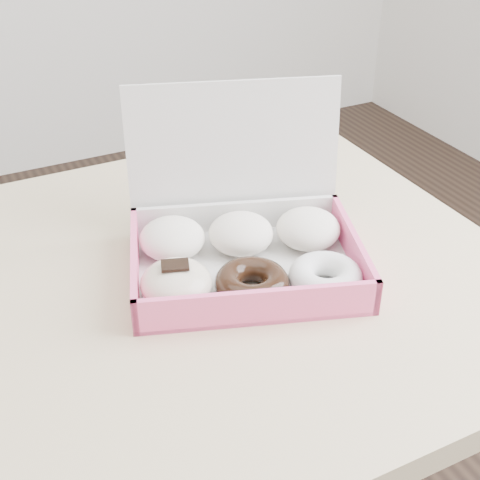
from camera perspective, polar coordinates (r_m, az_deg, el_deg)
name	(u,v)px	position (r m, az deg, el deg)	size (l,w,h in m)	color
table	(101,345)	(0.97, -11.76, -8.79)	(1.20, 0.80, 0.75)	#CFB688
donut_box	(242,245)	(0.95, 0.17, -0.40)	(0.39, 0.36, 0.23)	silver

